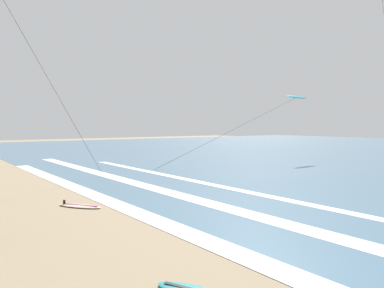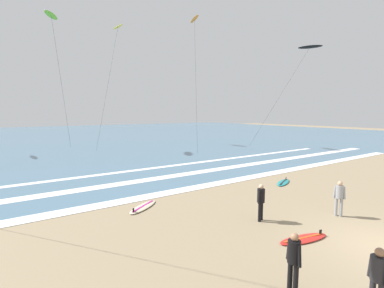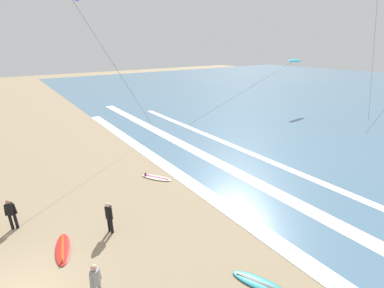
# 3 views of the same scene
# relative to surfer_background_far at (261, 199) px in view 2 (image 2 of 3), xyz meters

# --- Properties ---
(ocean_surface) EXTENTS (140.00, 90.00, 0.01)m
(ocean_surface) POSITION_rel_surfer_background_far_xyz_m (1.78, 50.38, -0.95)
(ocean_surface) COLOR slate
(ocean_surface) RESTS_ON ground
(wave_foam_shoreline) EXTENTS (48.52, 0.97, 0.01)m
(wave_foam_shoreline) POSITION_rel_surfer_background_far_xyz_m (2.36, 5.78, -0.94)
(wave_foam_shoreline) COLOR white
(wave_foam_shoreline) RESTS_ON ocean_surface
(wave_foam_mid_break) EXTENTS (55.26, 1.01, 0.01)m
(wave_foam_mid_break) POSITION_rel_surfer_background_far_xyz_m (0.81, 9.24, -0.94)
(wave_foam_mid_break) COLOR white
(wave_foam_mid_break) RESTS_ON ocean_surface
(wave_foam_outer_break) EXTENTS (44.04, 0.65, 0.01)m
(wave_foam_outer_break) POSITION_rel_surfer_background_far_xyz_m (1.24, 12.62, -0.94)
(wave_foam_outer_break) COLOR white
(wave_foam_outer_break) RESTS_ON ocean_surface
(surfer_background_far) EXTENTS (0.51, 0.32, 1.60)m
(surfer_background_far) POSITION_rel_surfer_background_far_xyz_m (0.00, 0.00, 0.00)
(surfer_background_far) COLOR black
(surfer_background_far) RESTS_ON ground
(surfer_foreground_main) EXTENTS (0.32, 0.51, 1.60)m
(surfer_foreground_main) POSITION_rel_surfer_background_far_xyz_m (-2.01, -5.22, 0.00)
(surfer_foreground_main) COLOR #232328
(surfer_foreground_main) RESTS_ON ground
(surfer_left_far) EXTENTS (0.33, 0.49, 1.60)m
(surfer_left_far) POSITION_rel_surfer_background_far_xyz_m (3.28, -1.60, 0.00)
(surfer_left_far) COLOR gray
(surfer_left_far) RESTS_ON ground
(surfer_left_near) EXTENTS (0.32, 0.52, 1.60)m
(surfer_left_near) POSITION_rel_surfer_background_far_xyz_m (-2.93, -3.68, 0.00)
(surfer_left_near) COLOR black
(surfer_left_near) RESTS_ON ground
(surfboard_near_water) EXTENTS (2.18, 1.01, 0.25)m
(surfboard_near_water) POSITION_rel_surfer_background_far_xyz_m (-0.07, -2.11, -0.91)
(surfboard_near_water) COLOR red
(surfboard_near_water) RESTS_ON ground
(surfboard_foreground_flat) EXTENTS (2.16, 1.42, 0.25)m
(surfboard_foreground_flat) POSITION_rel_surfer_background_far_xyz_m (6.08, 3.46, -0.91)
(surfboard_foreground_flat) COLOR teal
(surfboard_foreground_flat) RESTS_ON ground
(surfboard_left_pile) EXTENTS (2.08, 1.67, 0.25)m
(surfboard_left_pile) POSITION_rel_surfer_background_far_xyz_m (-3.48, 4.31, -0.91)
(surfboard_left_pile) COLOR beige
(surfboard_left_pile) RESTS_ON ground
(kite_yellow_high_right) EXTENTS (5.96, 8.08, 17.27)m
(kite_yellow_high_right) POSITION_rel_surfer_background_far_xyz_m (5.64, 32.66, 15.95)
(kite_yellow_high_right) COLOR yellow
(kite_yellow_high_right) RESTS_ON ground
(kite_lime_mid_center) EXTENTS (2.88, 3.31, 16.32)m
(kite_lime_mid_center) POSITION_rel_surfer_background_far_xyz_m (-3.46, 29.82, 15.02)
(kite_lime_mid_center) COLOR #70C628
(kite_lime_mid_center) RESTS_ON ground
(kite_black_far_left) EXTENTS (8.70, 5.37, 13.96)m
(kite_black_far_left) POSITION_rel_surfer_background_far_xyz_m (27.02, 15.62, 12.68)
(kite_black_far_left) COLOR black
(kite_black_far_left) RESTS_ON ground
(kite_orange_far_right) EXTENTS (4.37, 7.23, 17.15)m
(kite_orange_far_right) POSITION_rel_surfer_background_far_xyz_m (12.77, 23.35, 15.84)
(kite_orange_far_right) COLOR orange
(kite_orange_far_right) RESTS_ON ground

